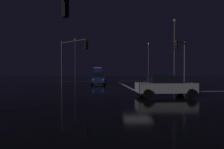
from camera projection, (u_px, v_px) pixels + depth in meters
name	position (u px, v px, depth m)	size (l,w,h in m)	color
ground	(137.00, 92.00, 17.46)	(120.00, 120.00, 0.10)	black
stop_line_north	(125.00, 85.00, 25.21)	(0.35, 13.28, 0.01)	white
centre_line_ns	(116.00, 81.00, 36.78)	(22.00, 0.15, 0.01)	yellow
crosswalk_bar_east	(221.00, 91.00, 18.05)	(13.28, 0.40, 0.01)	white
sedan_blue	(98.00, 79.00, 27.65)	(2.02, 4.33, 1.57)	navy
sedan_gray	(99.00, 77.00, 34.16)	(2.02, 4.33, 1.57)	slate
sedan_orange	(99.00, 76.00, 40.52)	(2.02, 4.33, 1.57)	#C66014
sedan_green	(100.00, 76.00, 47.21)	(2.02, 4.33, 1.57)	#14512D
sedan_black	(99.00, 75.00, 53.66)	(2.02, 4.33, 1.57)	black
box_truck	(98.00, 72.00, 61.22)	(2.68, 8.28, 3.08)	navy
sedan_silver_crossing	(165.00, 86.00, 14.23)	(4.33, 2.02, 1.57)	#B7B7BC
traffic_signal_nw	(72.00, 53.00, 23.58)	(3.61, 3.61, 5.80)	#4C4C51
traffic_signal_ne	(181.00, 55.00, 25.15)	(2.44, 2.44, 5.90)	#4C4C51
traffic_signal_sw	(29.00, 20.00, 9.81)	(2.99, 2.99, 6.53)	#4C4C51
streetlamp_right_near	(174.00, 47.00, 31.36)	(0.44, 0.44, 10.31)	#424247
streetlamp_right_far	(149.00, 58.00, 47.33)	(0.44, 0.44, 8.82)	#424247
streetlamp_left_far	(75.00, 56.00, 45.99)	(0.44, 0.44, 9.68)	#424247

